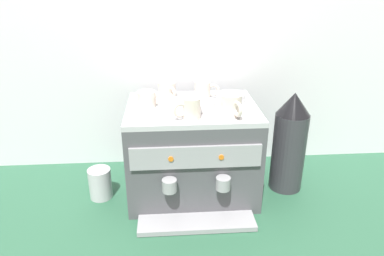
% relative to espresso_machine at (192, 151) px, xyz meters
% --- Properties ---
extents(ground_plane, '(4.00, 4.00, 0.00)m').
position_rel_espresso_machine_xyz_m(ground_plane, '(0.00, 0.01, -0.20)').
color(ground_plane, '#28563D').
extents(tiled_backsplash_wall, '(2.80, 0.03, 1.16)m').
position_rel_espresso_machine_xyz_m(tiled_backsplash_wall, '(0.00, 0.31, 0.38)').
color(tiled_backsplash_wall, silver).
rests_on(tiled_backsplash_wall, ground_plane).
extents(espresso_machine, '(0.54, 0.51, 0.40)m').
position_rel_espresso_machine_xyz_m(espresso_machine, '(0.00, 0.00, 0.00)').
color(espresso_machine, '#4C4C51').
rests_on(espresso_machine, ground_plane).
extents(ceramic_cup_0, '(0.08, 0.12, 0.08)m').
position_rel_espresso_machine_xyz_m(ceramic_cup_0, '(0.14, -0.11, 0.25)').
color(ceramic_cup_0, beige).
rests_on(ceramic_cup_0, espresso_machine).
extents(ceramic_cup_1, '(0.08, 0.11, 0.07)m').
position_rel_espresso_machine_xyz_m(ceramic_cup_1, '(-0.10, 0.12, 0.24)').
color(ceramic_cup_1, beige).
rests_on(ceramic_cup_1, espresso_machine).
extents(ceramic_cup_2, '(0.11, 0.07, 0.07)m').
position_rel_espresso_machine_xyz_m(ceramic_cup_2, '(0.06, 0.10, 0.24)').
color(ceramic_cup_2, beige).
rests_on(ceramic_cup_2, espresso_machine).
extents(ceramic_cup_3, '(0.11, 0.08, 0.06)m').
position_rel_espresso_machine_xyz_m(ceramic_cup_3, '(-0.18, 0.01, 0.24)').
color(ceramic_cup_3, beige).
rests_on(ceramic_cup_3, espresso_machine).
extents(ceramic_cup_4, '(0.11, 0.07, 0.08)m').
position_rel_espresso_machine_xyz_m(ceramic_cup_4, '(-0.02, -0.13, 0.24)').
color(ceramic_cup_4, beige).
rests_on(ceramic_cup_4, espresso_machine).
extents(ceramic_bowl_0, '(0.12, 0.12, 0.04)m').
position_rel_espresso_machine_xyz_m(ceramic_bowl_0, '(0.17, 0.04, 0.22)').
color(ceramic_bowl_0, white).
rests_on(ceramic_bowl_0, espresso_machine).
extents(ceramic_bowl_1, '(0.10, 0.10, 0.03)m').
position_rel_espresso_machine_xyz_m(ceramic_bowl_1, '(-0.09, -0.02, 0.22)').
color(ceramic_bowl_1, white).
rests_on(ceramic_bowl_1, espresso_machine).
extents(ceramic_bowl_2, '(0.11, 0.11, 0.03)m').
position_rel_espresso_machine_xyz_m(ceramic_bowl_2, '(0.04, -0.03, 0.22)').
color(ceramic_bowl_2, white).
rests_on(ceramic_bowl_2, espresso_machine).
extents(coffee_grinder, '(0.15, 0.15, 0.45)m').
position_rel_espresso_machine_xyz_m(coffee_grinder, '(0.43, -0.00, 0.03)').
color(coffee_grinder, '#333338').
rests_on(coffee_grinder, ground_plane).
extents(milk_pitcher, '(0.10, 0.10, 0.14)m').
position_rel_espresso_machine_xyz_m(milk_pitcher, '(-0.40, -0.02, -0.13)').
color(milk_pitcher, '#B7B7BC').
rests_on(milk_pitcher, ground_plane).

